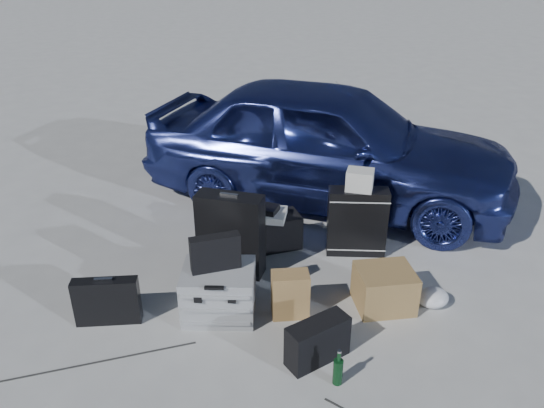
# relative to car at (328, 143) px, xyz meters

# --- Properties ---
(ground) EXTENTS (60.00, 60.00, 0.00)m
(ground) POSITION_rel_car_xyz_m (-0.46, -2.19, -0.67)
(ground) COLOR #B1B1AC
(ground) RESTS_ON ground
(car) EXTENTS (4.22, 2.71, 1.34)m
(car) POSITION_rel_car_xyz_m (0.00, 0.00, 0.00)
(car) COLOR #313D90
(car) RESTS_ON ground
(pelican_case) EXTENTS (0.55, 0.45, 0.40)m
(pelican_case) POSITION_rel_car_xyz_m (-0.97, -2.06, -0.47)
(pelican_case) COLOR #9EA0A3
(pelican_case) RESTS_ON ground
(laptop_bag) EXTENTS (0.39, 0.21, 0.28)m
(laptop_bag) POSITION_rel_car_xyz_m (-0.99, -2.04, -0.13)
(laptop_bag) COLOR black
(laptop_bag) RESTS_ON pelican_case
(briefcase) EXTENTS (0.49, 0.16, 0.38)m
(briefcase) POSITION_rel_car_xyz_m (-1.81, -2.19, -0.48)
(briefcase) COLOR black
(briefcase) RESTS_ON ground
(suitcase_left) EXTENTS (0.60, 0.34, 0.74)m
(suitcase_left) POSITION_rel_car_xyz_m (-0.93, -1.47, -0.30)
(suitcase_left) COLOR black
(suitcase_left) RESTS_ON ground
(suitcase_right) EXTENTS (0.54, 0.21, 0.64)m
(suitcase_right) POSITION_rel_car_xyz_m (0.19, -1.14, -0.35)
(suitcase_right) COLOR black
(suitcase_right) RESTS_ON ground
(white_carton) EXTENTS (0.27, 0.23, 0.18)m
(white_carton) POSITION_rel_car_xyz_m (0.19, -1.13, 0.07)
(white_carton) COLOR beige
(white_carton) RESTS_ON suitcase_right
(duffel_bag) EXTENTS (0.71, 0.48, 0.33)m
(duffel_bag) POSITION_rel_car_xyz_m (-0.65, -1.08, -0.50)
(duffel_bag) COLOR black
(duffel_bag) RESTS_ON ground
(flat_box_white) EXTENTS (0.41, 0.33, 0.07)m
(flat_box_white) POSITION_rel_car_xyz_m (-0.65, -1.08, -0.31)
(flat_box_white) COLOR beige
(flat_box_white) RESTS_ON duffel_bag
(flat_box_black) EXTENTS (0.29, 0.25, 0.05)m
(flat_box_black) POSITION_rel_car_xyz_m (-0.65, -1.08, -0.25)
(flat_box_black) COLOR black
(flat_box_black) RESTS_ON flat_box_white
(kraft_bag) EXTENTS (0.30, 0.20, 0.38)m
(kraft_bag) POSITION_rel_car_xyz_m (-0.42, -2.07, -0.48)
(kraft_bag) COLOR olive
(kraft_bag) RESTS_ON ground
(cardboard_box) EXTENTS (0.49, 0.44, 0.33)m
(cardboard_box) POSITION_rel_car_xyz_m (0.32, -1.95, -0.50)
(cardboard_box) COLOR olive
(cardboard_box) RESTS_ON ground
(plastic_bag) EXTENTS (0.32, 0.30, 0.14)m
(plastic_bag) POSITION_rel_car_xyz_m (0.72, -1.94, -0.60)
(plastic_bag) COLOR silver
(plastic_bag) RESTS_ON ground
(messenger_bag) EXTENTS (0.47, 0.40, 0.32)m
(messenger_bag) POSITION_rel_car_xyz_m (-0.24, -2.56, -0.51)
(messenger_bag) COLOR black
(messenger_bag) RESTS_ON ground
(green_bottle) EXTENTS (0.08, 0.08, 0.26)m
(green_bottle) POSITION_rel_car_xyz_m (-0.12, -2.79, -0.54)
(green_bottle) COLOR black
(green_bottle) RESTS_ON ground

